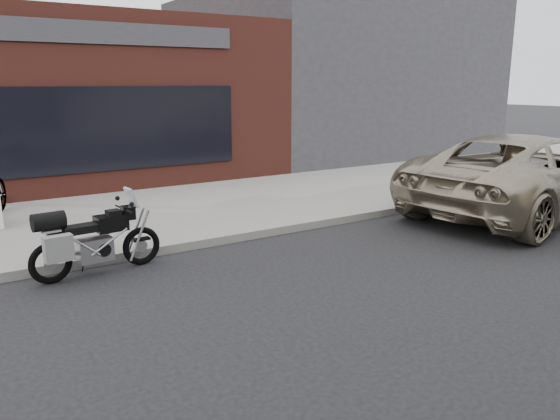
% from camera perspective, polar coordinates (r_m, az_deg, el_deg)
% --- Properties ---
extents(ground, '(120.00, 120.00, 0.00)m').
position_cam_1_polar(ground, '(6.43, 8.75, -12.67)').
color(ground, black).
rests_on(ground, ground).
extents(near_sidewalk, '(44.00, 6.00, 0.15)m').
position_cam_1_polar(near_sidewalk, '(12.26, -13.24, 0.05)').
color(near_sidewalk, gray).
rests_on(near_sidewalk, ground).
extents(storefront, '(14.00, 10.07, 4.50)m').
position_cam_1_polar(storefront, '(18.40, -27.09, 10.11)').
color(storefront, '#54221B').
rests_on(storefront, ground).
extents(neighbour_building, '(10.00, 10.00, 6.00)m').
position_cam_1_polar(neighbour_building, '(22.98, 4.79, 13.69)').
color(neighbour_building, '#28272C').
rests_on(neighbour_building, ground).
extents(motorcycle, '(1.97, 0.75, 1.25)m').
position_cam_1_polar(motorcycle, '(8.45, -19.36, -3.04)').
color(motorcycle, black).
rests_on(motorcycle, ground).
extents(minivan, '(6.54, 3.64, 1.73)m').
position_cam_1_polar(minivan, '(12.87, 24.35, 3.42)').
color(minivan, tan).
rests_on(minivan, ground).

